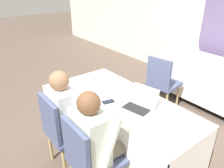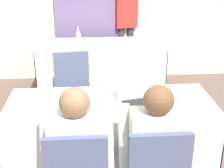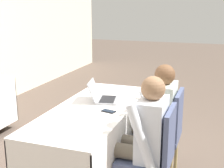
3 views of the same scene
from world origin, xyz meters
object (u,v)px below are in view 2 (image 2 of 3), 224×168
laptop (137,98)px  person_checkered_shirt (78,150)px  chair_far_spare (71,81)px  person_red_shirt (125,23)px  cell_phone (103,112)px  water_bottle (78,37)px  person_white_shirt (153,147)px

laptop → person_checkered_shirt: bearing=-144.3°
chair_far_spare → person_red_shirt: bearing=-127.7°
cell_phone → person_red_shirt: (0.48, 2.75, 0.15)m
chair_far_spare → person_checkered_shirt: 1.70m
laptop → cell_phone: bearing=-163.1°
laptop → person_red_shirt: 2.59m
water_bottle → person_checkered_shirt: 2.42m
person_checkered_shirt → person_white_shirt: bearing=-180.0°
water_bottle → chair_far_spare: 0.82m
chair_far_spare → person_white_shirt: (0.67, -1.68, 0.16)m
person_white_shirt → person_red_shirt: bearing=-92.6°
water_bottle → person_red_shirt: 1.02m
water_bottle → person_red_shirt: bearing=44.0°
water_bottle → chair_far_spare: size_ratio=0.27×
laptop → water_bottle: bearing=94.3°
laptop → person_white_shirt: bearing=-97.5°
laptop → person_white_shirt: person_white_shirt is taller
laptop → chair_far_spare: laptop is taller
water_bottle → chair_far_spare: bearing=-96.2°
cell_phone → person_red_shirt: 2.79m
water_bottle → chair_far_spare: (-0.08, -0.73, -0.36)m
laptop → cell_phone: (-0.30, -0.17, -0.04)m
water_bottle → person_white_shirt: (0.59, -2.41, -0.20)m
person_checkered_shirt → person_red_shirt: person_red_shirt is taller
laptop → person_checkered_shirt: person_checkered_shirt is taller
person_checkered_shirt → person_red_shirt: size_ratio=0.74×
laptop → person_checkered_shirt: size_ratio=0.30×
person_white_shirt → chair_far_spare: bearing=-68.3°
chair_far_spare → person_white_shirt: bearing=103.5°
cell_phone → water_bottle: water_bottle is taller
water_bottle → person_red_shirt: person_red_shirt is taller
person_white_shirt → person_red_shirt: person_red_shirt is taller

